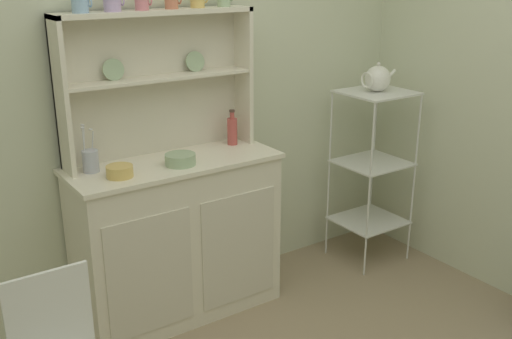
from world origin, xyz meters
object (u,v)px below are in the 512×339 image
object	(u,v)px
bakers_rack	(372,158)
utensil_jar	(90,160)
hutch_cabinet	(178,237)
jam_bottle	(232,130)
hutch_shelf_unit	(156,73)
cup_sky_0	(80,4)
porcelain_teapot	(378,79)
bowl_mixing_large	(120,171)

from	to	relation	value
bakers_rack	utensil_jar	xyz separation A→B (m)	(-1.77, 0.18, 0.26)
hutch_cabinet	bakers_rack	distance (m)	1.38
bakers_rack	hutch_cabinet	bearing A→B (deg)	175.50
jam_bottle	hutch_shelf_unit	bearing A→B (deg)	169.23
bakers_rack	cup_sky_0	world-z (taller)	cup_sky_0
hutch_shelf_unit	porcelain_teapot	xyz separation A→B (m)	(1.35, -0.27, -0.13)
cup_sky_0	porcelain_teapot	xyz separation A→B (m)	(1.73, -0.23, -0.49)
hutch_cabinet	hutch_shelf_unit	bearing A→B (deg)	90.00
porcelain_teapot	hutch_shelf_unit	bearing A→B (deg)	168.62
porcelain_teapot	hutch_cabinet	bearing A→B (deg)	175.50
hutch_shelf_unit	jam_bottle	distance (m)	0.55
cup_sky_0	bowl_mixing_large	bearing A→B (deg)	-75.15
bowl_mixing_large	jam_bottle	xyz separation A→B (m)	(0.74, 0.16, 0.05)
bowl_mixing_large	hutch_shelf_unit	bearing A→B (deg)	36.03
hutch_cabinet	cup_sky_0	bearing A→B (deg)	162.15
hutch_shelf_unit	bowl_mixing_large	distance (m)	0.58
hutch_cabinet	hutch_shelf_unit	distance (m)	0.89
bakers_rack	hutch_shelf_unit	bearing A→B (deg)	168.64
hutch_cabinet	bakers_rack	size ratio (longest dim) A/B	1.00
hutch_cabinet	porcelain_teapot	distance (m)	1.55
hutch_cabinet	utensil_jar	world-z (taller)	utensil_jar
bowl_mixing_large	utensil_jar	size ratio (longest dim) A/B	0.53
utensil_jar	bowl_mixing_large	bearing A→B (deg)	-59.92
hutch_shelf_unit	cup_sky_0	bearing A→B (deg)	-173.54
cup_sky_0	hutch_cabinet	bearing A→B (deg)	-17.85
cup_sky_0	jam_bottle	xyz separation A→B (m)	(0.80, -0.04, -0.72)
jam_bottle	porcelain_teapot	world-z (taller)	porcelain_teapot
jam_bottle	bowl_mixing_large	bearing A→B (deg)	-167.89
bowl_mixing_large	utensil_jar	distance (m)	0.18
bakers_rack	cup_sky_0	xyz separation A→B (m)	(-1.73, 0.23, 1.00)
bowl_mixing_large	porcelain_teapot	world-z (taller)	porcelain_teapot
jam_bottle	porcelain_teapot	distance (m)	0.98
hutch_cabinet	hutch_shelf_unit	world-z (taller)	hutch_shelf_unit
bakers_rack	porcelain_teapot	distance (m)	0.51
jam_bottle	utensil_jar	xyz separation A→B (m)	(-0.83, -0.01, -0.02)
hutch_shelf_unit	utensil_jar	size ratio (longest dim) A/B	4.30
hutch_cabinet	bowl_mixing_large	bearing A→B (deg)	-167.40
hutch_cabinet	cup_sky_0	xyz separation A→B (m)	(-0.38, 0.12, 1.24)
hutch_cabinet	bowl_mixing_large	xyz separation A→B (m)	(-0.33, -0.07, 0.47)
bowl_mixing_large	utensil_jar	world-z (taller)	utensil_jar
bakers_rack	jam_bottle	world-z (taller)	bakers_rack
hutch_shelf_unit	bakers_rack	world-z (taller)	hutch_shelf_unit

